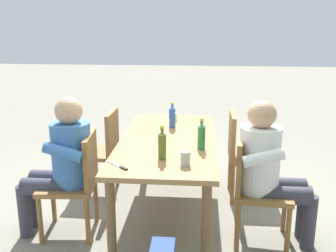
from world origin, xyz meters
The scene contains 14 objects.
ground_plane centered at (0.00, 0.00, 0.00)m, with size 24.00×24.00×0.00m, color gray.
dining_table centered at (0.00, 0.00, 0.64)m, with size 1.86×0.84×0.73m.
chair_near_right centered at (0.41, -0.72, 0.49)m, with size 0.48×0.48×0.87m.
chair_far_right centered at (0.41, 0.72, 0.49)m, with size 0.49×0.49×0.87m.
chair_near_left centered at (-0.42, -0.72, 0.49)m, with size 0.45×0.45×0.87m.
chair_far_left centered at (-0.42, 0.72, 0.49)m, with size 0.44×0.44×0.87m.
person_in_white_shirt centered at (0.42, -0.83, 0.66)m, with size 0.47×0.62×1.18m.
person_in_plaid_shirt centered at (0.42, 0.83, 0.66)m, with size 0.47×0.62×1.18m.
bottle_blue centered at (-0.39, 0.01, 0.84)m, with size 0.06×0.06×0.26m.
bottle_green centered at (0.26, 0.30, 0.84)m, with size 0.06×0.06×0.26m.
bottle_olive centered at (0.53, 0.00, 0.84)m, with size 0.06×0.06×0.27m.
cup_steel centered at (0.65, 0.18, 0.78)m, with size 0.07×0.07×0.11m, color #B2B7BC.
cup_white centered at (-0.67, 0.01, 0.77)m, with size 0.07×0.07×0.08m, color white.
table_knife centered at (0.72, -0.30, 0.73)m, with size 0.18×0.19×0.01m.
Camera 1 is at (3.41, 0.29, 1.78)m, focal length 42.69 mm.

